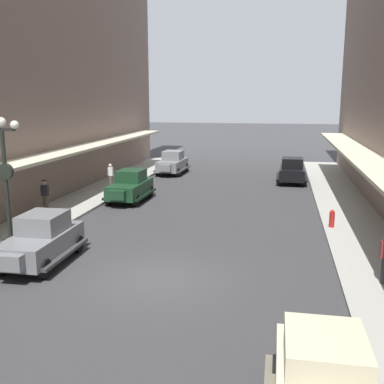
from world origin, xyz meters
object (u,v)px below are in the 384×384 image
parked_car_4 (41,238)px  lamp_post_with_clock (6,178)px  parked_car_1 (292,170)px  parked_car_3 (130,185)px  parked_car_0 (172,162)px  pedestrian_2 (45,195)px  fire_hydrant (332,218)px  pedestrian_0 (110,176)px

parked_car_4 → lamp_post_with_clock: (-1.80, 0.81, 2.04)m
parked_car_1 → parked_car_3: 12.40m
parked_car_0 → lamp_post_with_clock: (-1.72, -20.11, 2.04)m
parked_car_4 → pedestrian_2: (-3.53, 6.75, 0.07)m
parked_car_1 → lamp_post_with_clock: bearing=-122.0°
parked_car_1 → lamp_post_with_clock: lamp_post_with_clock is taller
parked_car_4 → pedestrian_2: size_ratio=2.57×
fire_hydrant → pedestrian_0: bearing=152.8°
lamp_post_with_clock → parked_car_3: bearing=80.7°
lamp_post_with_clock → fire_hydrant: 14.19m
parked_car_1 → pedestrian_2: bearing=-137.3°
parked_car_1 → pedestrian_0: 12.90m
parked_car_3 → parked_car_0: bearing=89.4°
parked_car_3 → fire_hydrant: parked_car_3 is taller
parked_car_4 → fire_hydrant: (10.95, 6.54, -0.38)m
pedestrian_2 → fire_hydrant: bearing=-0.8°
parked_car_4 → pedestrian_0: (-2.47, 13.43, 0.05)m
lamp_post_with_clock → pedestrian_2: (-1.73, 5.94, -1.97)m
pedestrian_0 → parked_car_1: bearing=23.8°
pedestrian_0 → parked_car_4: bearing=-79.6°
parked_car_3 → pedestrian_0: parked_car_3 is taller
parked_car_1 → parked_car_4: 20.84m
fire_hydrant → pedestrian_0: pedestrian_0 is taller
parked_car_1 → lamp_post_with_clock: 21.11m
parked_car_0 → parked_car_4: (0.07, -20.92, 0.00)m
pedestrian_0 → pedestrian_2: 6.76m
parked_car_4 → lamp_post_with_clock: bearing=155.7°
parked_car_1 → fire_hydrant: parked_car_1 is taller
parked_car_1 → pedestrian_0: parked_car_1 is taller
pedestrian_0 → lamp_post_with_clock: bearing=-86.9°
fire_hydrant → pedestrian_2: size_ratio=0.49×
parked_car_0 → pedestrian_0: parked_car_0 is taller
parked_car_4 → pedestrian_0: size_ratio=2.61×
fire_hydrant → pedestrian_2: bearing=179.2°
parked_car_1 → parked_car_4: (-9.33, -18.64, 0.00)m
parked_car_3 → lamp_post_with_clock: size_ratio=0.83×
pedestrian_2 → pedestrian_0: bearing=81.0°
parked_car_3 → parked_car_4: bearing=-89.0°
lamp_post_with_clock → fire_hydrant: bearing=24.2°
lamp_post_with_clock → pedestrian_0: bearing=93.1°
parked_car_0 → pedestrian_0: (-2.40, -7.49, 0.05)m
parked_car_0 → pedestrian_0: 7.87m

